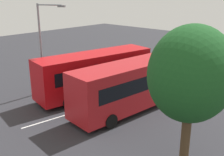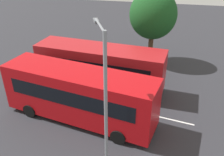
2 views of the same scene
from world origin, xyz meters
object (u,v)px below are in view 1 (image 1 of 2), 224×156
at_px(bus_center_left, 95,72).
at_px(street_lamp, 43,43).
at_px(bus_far_left, 133,84).
at_px(depot_tree, 191,74).
at_px(pedestrian, 160,71).

distance_m(bus_center_left, street_lamp, 4.61).
height_order(bus_far_left, bus_center_left, same).
height_order(street_lamp, depot_tree, street_lamp).
distance_m(street_lamp, depot_tree, 12.96).
bearing_deg(pedestrian, bus_center_left, -16.44).
distance_m(bus_far_left, bus_center_left, 3.97).
distance_m(bus_center_left, depot_tree, 10.69).
distance_m(pedestrian, street_lamp, 10.45).
bearing_deg(pedestrian, depot_tree, 41.49).
relative_size(street_lamp, depot_tree, 1.06).
bearing_deg(street_lamp, bus_far_left, -8.02).
xyz_separation_m(bus_far_left, depot_tree, (-3.33, -5.77, 2.64)).
xyz_separation_m(pedestrian, depot_tree, (-9.54, -7.65, 3.48)).
xyz_separation_m(bus_center_left, depot_tree, (-3.54, -9.74, 2.64)).
height_order(bus_center_left, depot_tree, depot_tree).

